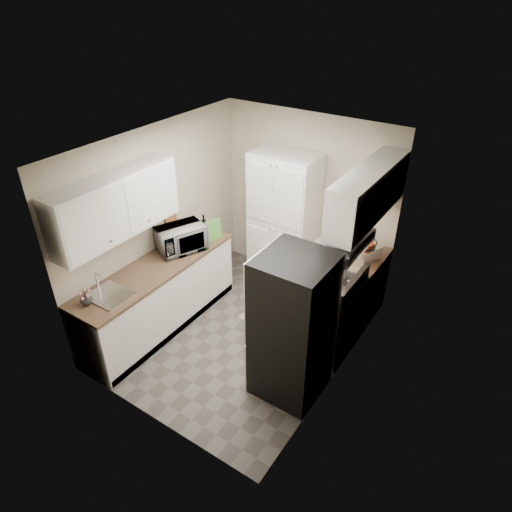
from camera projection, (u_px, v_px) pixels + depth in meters
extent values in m
plane|color=#56514C|center=(243.00, 333.00, 5.92)|extent=(3.20, 3.20, 0.00)
cube|color=beige|center=(307.00, 202.00, 6.39)|extent=(2.60, 0.04, 2.50)
cube|color=beige|center=(139.00, 328.00, 4.13)|extent=(2.60, 0.04, 2.50)
cube|color=beige|center=(159.00, 222.00, 5.87)|extent=(0.04, 3.20, 2.50)
cube|color=beige|center=(345.00, 288.00, 4.65)|extent=(0.04, 3.20, 2.50)
cube|color=white|center=(239.00, 146.00, 4.60)|extent=(2.60, 3.20, 0.04)
cube|color=white|center=(115.00, 206.00, 4.95)|extent=(0.33, 1.60, 0.70)
cube|color=white|center=(368.00, 199.00, 4.97)|extent=(0.33, 1.55, 0.58)
cube|color=#99999E|center=(343.00, 243.00, 4.89)|extent=(0.45, 0.76, 0.13)
cube|color=#B7B7BC|center=(110.00, 295.00, 5.09)|extent=(0.45, 0.40, 0.02)
cube|color=brown|center=(171.00, 221.00, 6.04)|extent=(0.02, 0.22, 0.22)
cube|color=white|center=(283.00, 222.00, 6.42)|extent=(0.90, 0.55, 2.00)
cube|color=white|center=(160.00, 297.00, 5.85)|extent=(0.60, 2.30, 0.88)
cube|color=brown|center=(156.00, 268.00, 5.61)|extent=(0.63, 2.33, 0.04)
cube|color=white|center=(354.00, 286.00, 6.07)|extent=(0.60, 0.80, 0.88)
cube|color=brown|center=(358.00, 257.00, 5.82)|extent=(0.63, 0.83, 0.04)
cube|color=#B7B7BC|center=(326.00, 317.00, 5.51)|extent=(0.64, 0.76, 0.90)
cube|color=black|center=(330.00, 286.00, 5.26)|extent=(0.66, 0.78, 0.03)
cube|color=black|center=(354.00, 286.00, 5.07)|extent=(0.06, 0.76, 0.22)
cube|color=#DA988D|center=(294.00, 306.00, 5.53)|extent=(0.01, 0.16, 0.42)
cube|color=beige|center=(304.00, 296.00, 5.70)|extent=(0.01, 0.16, 0.42)
cube|color=#B7B7BC|center=(293.00, 327.00, 4.74)|extent=(0.70, 0.72, 1.70)
imported|color=silver|center=(181.00, 238.00, 5.85)|extent=(0.61, 0.70, 0.33)
cylinder|color=black|center=(204.00, 226.00, 6.17)|extent=(0.07, 0.07, 0.29)
imported|color=white|center=(86.00, 299.00, 4.92)|extent=(0.16, 0.16, 0.14)
cube|color=#529A36|center=(214.00, 230.00, 6.10)|extent=(0.09, 0.22, 0.28)
cube|color=#B9BABE|center=(365.00, 253.00, 5.66)|extent=(0.38, 0.43, 0.20)
cube|color=tan|center=(274.00, 308.00, 6.35)|extent=(0.60, 0.92, 0.01)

